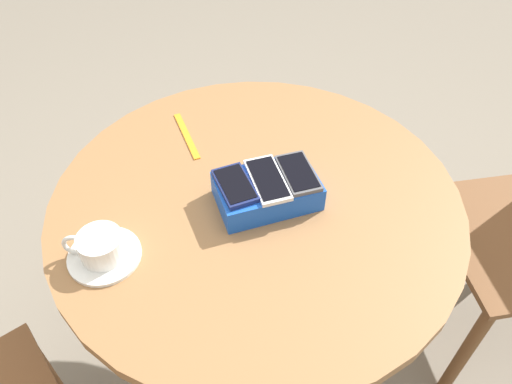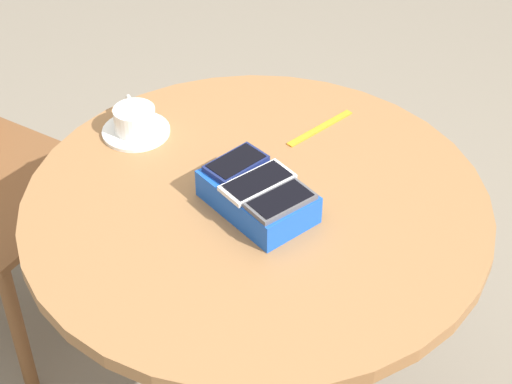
% 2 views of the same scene
% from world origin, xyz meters
% --- Properties ---
extents(round_table, '(0.91, 0.91, 0.75)m').
position_xyz_m(round_table, '(0.00, 0.00, 0.60)').
color(round_table, '#2D2D2D').
rests_on(round_table, ground_plane).
extents(phone_box, '(0.24, 0.19, 0.06)m').
position_xyz_m(phone_box, '(-0.02, 0.01, 0.78)').
color(phone_box, blue).
rests_on(phone_box, round_table).
extents(phone_gray, '(0.09, 0.14, 0.01)m').
position_xyz_m(phone_gray, '(-0.09, -0.01, 0.81)').
color(phone_gray, '#515156').
rests_on(phone_gray, phone_box).
extents(phone_white, '(0.10, 0.15, 0.01)m').
position_xyz_m(phone_white, '(-0.02, 0.01, 0.81)').
color(phone_white, silver).
rests_on(phone_white, phone_box).
extents(phone_navy, '(0.10, 0.13, 0.01)m').
position_xyz_m(phone_navy, '(0.04, 0.02, 0.82)').
color(phone_navy, navy).
rests_on(phone_navy, phone_box).
extents(saucer, '(0.14, 0.14, 0.01)m').
position_xyz_m(saucer, '(0.31, 0.14, 0.75)').
color(saucer, white).
rests_on(saucer, round_table).
extents(coffee_cup, '(0.12, 0.09, 0.06)m').
position_xyz_m(coffee_cup, '(0.31, 0.14, 0.79)').
color(coffee_cup, white).
rests_on(coffee_cup, saucer).
extents(lanyard_strap, '(0.07, 0.18, 0.00)m').
position_xyz_m(lanyard_strap, '(0.16, -0.22, 0.75)').
color(lanyard_strap, orange).
rests_on(lanyard_strap, round_table).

